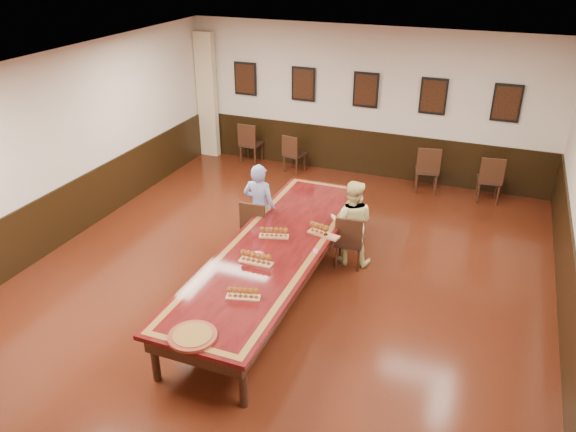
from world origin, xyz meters
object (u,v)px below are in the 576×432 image
at_px(person_woman, 352,223).
at_px(conference_table, 275,254).
at_px(chair_man, 257,225).
at_px(person_man, 259,207).
at_px(chair_woman, 350,240).
at_px(spare_chair_c, 427,168).
at_px(spare_chair_d, 490,178).
at_px(carved_platter, 193,336).
at_px(spare_chair_b, 294,153).
at_px(spare_chair_a, 251,142).

xyz_separation_m(person_woman, conference_table, (-0.82, -1.18, -0.10)).
xyz_separation_m(chair_man, person_man, (-0.00, 0.10, 0.28)).
bearing_deg(person_man, chair_man, 90.00).
xyz_separation_m(chair_woman, spare_chair_c, (0.66, 3.45, 0.04)).
xyz_separation_m(spare_chair_c, spare_chair_d, (1.24, -0.04, -0.01)).
xyz_separation_m(chair_woman, carved_platter, (-0.89, -3.36, 0.31)).
bearing_deg(conference_table, spare_chair_b, 107.69).
xyz_separation_m(spare_chair_b, carved_platter, (1.40, -6.82, 0.34)).
distance_m(chair_woman, spare_chair_c, 3.51).
bearing_deg(person_woman, spare_chair_a, -52.84).
distance_m(spare_chair_b, conference_table, 4.78).
distance_m(chair_man, chair_woman, 1.58).
distance_m(chair_man, person_woman, 1.59).
distance_m(person_man, person_woman, 1.57).
bearing_deg(chair_woman, spare_chair_b, -63.51).
height_order(spare_chair_a, conference_table, spare_chair_a).
height_order(chair_man, person_woman, person_woman).
bearing_deg(spare_chair_c, spare_chair_d, 167.43).
xyz_separation_m(spare_chair_a, person_man, (1.85, -3.63, 0.27)).
xyz_separation_m(spare_chair_c, person_woman, (-0.68, -3.35, 0.21)).
distance_m(person_woman, carved_platter, 3.57).
bearing_deg(person_woman, chair_woman, 90.00).
bearing_deg(person_woman, spare_chair_c, -108.30).
bearing_deg(person_woman, spare_chair_d, -126.89).
bearing_deg(spare_chair_a, person_man, 118.83).
height_order(person_man, person_woman, person_man).
bearing_deg(spare_chair_d, conference_table, 51.51).
distance_m(chair_man, spare_chair_a, 4.17).
bearing_deg(spare_chair_c, spare_chair_b, -11.00).
distance_m(spare_chair_a, spare_chair_b, 1.16).
distance_m(spare_chair_b, person_man, 3.54).
relative_size(chair_woman, spare_chair_c, 0.91).
relative_size(spare_chair_a, person_woman, 0.67).
bearing_deg(person_woman, spare_chair_b, -62.89).
bearing_deg(spare_chair_c, person_man, 46.20).
distance_m(spare_chair_c, carved_platter, 6.99).
relative_size(person_man, person_woman, 1.06).
relative_size(spare_chair_a, person_man, 0.64).
bearing_deg(spare_chair_d, chair_man, 38.06).
bearing_deg(conference_table, chair_woman, 52.58).
height_order(chair_man, spare_chair_a, spare_chair_a).
bearing_deg(spare_chair_a, chair_man, 118.25).
bearing_deg(spare_chair_b, chair_man, 113.31).
height_order(person_woman, conference_table, person_woman).
xyz_separation_m(spare_chair_d, conference_table, (-2.73, -4.50, 0.12)).
distance_m(chair_man, spare_chair_b, 3.63).
height_order(spare_chair_a, person_woman, person_woman).
bearing_deg(spare_chair_d, chair_woman, 53.65).
xyz_separation_m(spare_chair_d, person_man, (-3.48, -3.41, 0.27)).
height_order(chair_woman, spare_chair_a, spare_chair_a).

